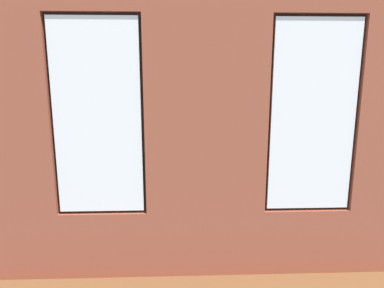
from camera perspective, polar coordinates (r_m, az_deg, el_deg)
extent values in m
cube|color=brown|center=(6.37, 0.40, -8.43)|extent=(6.58, 5.93, 0.10)
cube|color=brown|center=(3.43, 2.39, 4.55)|extent=(1.23, 0.16, 3.42)
cube|color=brown|center=(4.06, 17.99, -14.90)|extent=(0.91, 0.16, 0.72)
cube|color=white|center=(3.64, 19.52, 4.20)|extent=(0.85, 0.03, 1.91)
cube|color=#38281E|center=(3.69, 19.18, 4.33)|extent=(0.91, 0.04, 1.97)
cube|color=brown|center=(3.91, -14.24, -15.72)|extent=(0.91, 0.16, 0.72)
cube|color=white|center=(3.47, -15.48, 4.13)|extent=(0.85, 0.03, 1.91)
cube|color=#38281E|center=(3.53, -15.26, 4.26)|extent=(0.91, 0.04, 1.97)
cube|color=olive|center=(3.79, 2.13, -10.79)|extent=(3.25, 0.24, 0.06)
cube|color=black|center=(3.50, 2.32, 10.50)|extent=(0.50, 0.03, 0.64)
cube|color=orange|center=(3.51, 2.30, 10.51)|extent=(0.44, 0.01, 0.58)
cube|color=silver|center=(6.38, -27.10, 6.55)|extent=(0.10, 4.93, 3.42)
cube|color=black|center=(4.55, -8.39, -13.51)|extent=(1.76, 0.85, 0.42)
cube|color=black|center=(4.09, -9.04, -10.35)|extent=(1.76, 0.24, 0.38)
cube|color=black|center=(4.41, 1.61, -9.83)|extent=(0.22, 0.85, 0.24)
cube|color=black|center=(4.57, -18.25, -9.62)|extent=(0.22, 0.85, 0.24)
cube|color=black|center=(4.45, -4.16, -10.18)|extent=(0.60, 0.65, 0.12)
cube|color=black|center=(4.53, -12.64, -10.08)|extent=(0.60, 0.65, 0.12)
cube|color=black|center=(6.41, 21.17, -6.66)|extent=(0.97, 2.03, 0.42)
cube|color=black|center=(6.42, 24.16, -3.15)|extent=(0.36, 1.99, 0.38)
cube|color=black|center=(7.13, 19.00, -2.12)|extent=(0.86, 0.27, 0.24)
cube|color=black|center=(5.54, 24.44, -6.38)|extent=(0.86, 0.27, 0.24)
cube|color=black|center=(6.67, 19.92, -3.45)|extent=(0.69, 0.75, 0.12)
cube|color=black|center=(5.97, 22.22, -5.34)|extent=(0.69, 0.75, 0.12)
cube|color=olive|center=(6.37, -1.43, -3.99)|extent=(1.42, 0.75, 0.04)
cube|color=olive|center=(6.78, 4.07, -5.00)|extent=(0.07, 0.07, 0.40)
cube|color=olive|center=(6.76, -6.99, -5.09)|extent=(0.07, 0.07, 0.40)
cube|color=olive|center=(6.18, 4.70, -6.67)|extent=(0.07, 0.07, 0.40)
cube|color=olive|center=(6.16, -7.48, -6.78)|extent=(0.07, 0.07, 0.40)
cylinder|color=#B23D38|center=(6.50, 2.00, -3.08)|extent=(0.08, 0.08, 0.09)
cylinder|color=#B7333D|center=(6.25, -5.33, -3.61)|extent=(0.08, 0.08, 0.11)
cube|color=#B2B2B7|center=(6.26, -0.44, -3.98)|extent=(0.13, 0.17, 0.02)
cube|color=black|center=(6.74, -22.79, -5.75)|extent=(0.92, 0.42, 0.45)
cube|color=black|center=(6.67, -22.96, -3.68)|extent=(0.45, 0.20, 0.05)
cube|color=black|center=(6.66, -22.99, -3.22)|extent=(0.06, 0.04, 0.06)
cube|color=black|center=(6.59, -23.21, -0.59)|extent=(1.01, 0.04, 0.57)
cube|color=black|center=(6.61, -23.14, -0.55)|extent=(0.96, 0.01, 0.52)
cylinder|color=olive|center=(7.79, 0.26, -3.22)|extent=(0.49, 0.49, 0.28)
ellipsoid|color=white|center=(7.72, 0.27, -0.85)|extent=(1.08, 1.08, 0.43)
ellipsoid|color=navy|center=(7.69, -0.34, -0.06)|extent=(0.44, 0.44, 0.18)
cylinder|color=brown|center=(6.91, 8.20, -5.79)|extent=(0.17, 0.17, 0.16)
cylinder|color=brown|center=(6.87, 8.23, -4.75)|extent=(0.03, 0.03, 0.10)
ellipsoid|color=#3D8E42|center=(6.83, 8.26, -3.55)|extent=(0.30, 0.30, 0.20)
cylinder|color=#47423D|center=(4.62, 8.74, -13.77)|extent=(0.28, 0.28, 0.32)
cylinder|color=brown|center=(4.53, 8.82, -11.21)|extent=(0.04, 0.04, 0.12)
ellipsoid|color=#1E5B28|center=(4.43, 8.93, -8.07)|extent=(0.64, 0.64, 0.40)
cylinder|color=#9E5638|center=(8.39, -16.42, -2.27)|extent=(0.38, 0.38, 0.38)
cylinder|color=brown|center=(8.34, -16.51, -0.67)|extent=(0.06, 0.06, 0.10)
ellipsoid|color=#286B2D|center=(8.27, -16.64, 1.57)|extent=(0.71, 0.71, 0.56)
cylinder|color=#9E5638|center=(5.77, -20.69, -9.46)|extent=(0.21, 0.21, 0.26)
cylinder|color=brown|center=(5.65, -20.98, -5.64)|extent=(0.04, 0.04, 0.54)
cone|color=#337F38|center=(5.65, -23.80, -0.47)|extent=(0.66, 0.24, 0.60)
cone|color=#337F38|center=(5.31, -23.15, -1.30)|extent=(0.35, 0.68, 0.58)
cone|color=#337F38|center=(5.33, -20.19, -0.39)|extent=(0.53, 0.49, 0.67)
cone|color=#337F38|center=(5.57, -19.33, 0.26)|extent=(0.54, 0.43, 0.68)
cone|color=#337F38|center=(5.72, -21.60, 0.38)|extent=(0.37, 0.56, 0.68)
cylinder|color=#47423D|center=(8.62, 16.22, -2.08)|extent=(0.36, 0.36, 0.33)
cylinder|color=brown|center=(8.56, 16.33, -0.14)|extent=(0.06, 0.06, 0.27)
cone|color=#1E5B28|center=(8.38, 14.86, 2.31)|extent=(0.66, 0.26, 0.61)
cone|color=#1E5B28|center=(8.25, 16.16, 2.18)|extent=(0.46, 0.63, 0.63)
cone|color=#1E5B28|center=(8.40, 17.94, 2.36)|extent=(0.56, 0.53, 0.66)
cone|color=#1E5B28|center=(8.72, 17.54, 2.42)|extent=(0.64, 0.52, 0.59)
cone|color=#1E5B28|center=(8.69, 15.41, 2.63)|extent=(0.39, 0.66, 0.62)
cylinder|color=beige|center=(7.61, 14.44, -4.34)|extent=(0.15, 0.15, 0.18)
cylinder|color=brown|center=(7.57, 14.50, -3.17)|extent=(0.02, 0.02, 0.14)
ellipsoid|color=#3D8E42|center=(7.53, 14.57, -1.78)|extent=(0.30, 0.30, 0.24)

